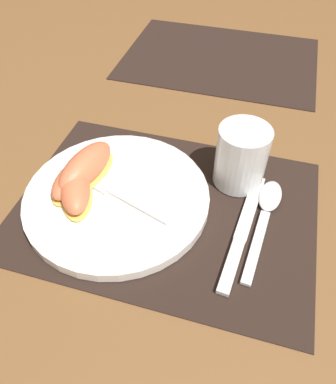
% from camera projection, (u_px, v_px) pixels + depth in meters
% --- Properties ---
extents(ground_plane, '(3.00, 3.00, 0.00)m').
position_uv_depth(ground_plane, '(166.00, 208.00, 0.57)').
color(ground_plane, brown).
extents(placemat, '(0.44, 0.32, 0.00)m').
position_uv_depth(placemat, '(166.00, 207.00, 0.57)').
color(placemat, black).
rests_on(placemat, ground_plane).
extents(placemat_far, '(0.44, 0.32, 0.00)m').
position_uv_depth(placemat_far, '(220.00, 58.00, 0.88)').
color(placemat_far, black).
rests_on(placemat_far, ground_plane).
extents(plate, '(0.28, 0.28, 0.02)m').
position_uv_depth(plate, '(117.00, 197.00, 0.57)').
color(plate, white).
rests_on(plate, placemat).
extents(juice_glass, '(0.08, 0.08, 0.10)m').
position_uv_depth(juice_glass, '(241.00, 160.00, 0.57)').
color(juice_glass, silver).
rests_on(juice_glass, placemat).
extents(knife, '(0.04, 0.22, 0.01)m').
position_uv_depth(knife, '(242.00, 232.00, 0.53)').
color(knife, silver).
rests_on(knife, placemat).
extents(spoon, '(0.04, 0.20, 0.01)m').
position_uv_depth(spoon, '(267.00, 208.00, 0.56)').
color(spoon, silver).
rests_on(spoon, placemat).
extents(fork, '(0.17, 0.08, 0.00)m').
position_uv_depth(fork, '(113.00, 191.00, 0.56)').
color(fork, silver).
rests_on(fork, plate).
extents(citrus_wedge_0, '(0.07, 0.13, 0.05)m').
position_uv_depth(citrus_wedge_0, '(86.00, 168.00, 0.57)').
color(citrus_wedge_0, '#F7C656').
rests_on(citrus_wedge_0, plate).
extents(citrus_wedge_1, '(0.07, 0.11, 0.03)m').
position_uv_depth(citrus_wedge_1, '(76.00, 177.00, 0.57)').
color(citrus_wedge_1, '#F7C656').
rests_on(citrus_wedge_1, plate).
extents(citrus_wedge_2, '(0.09, 0.11, 0.04)m').
position_uv_depth(citrus_wedge_2, '(75.00, 190.00, 0.55)').
color(citrus_wedge_2, '#F7C656').
rests_on(citrus_wedge_2, plate).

